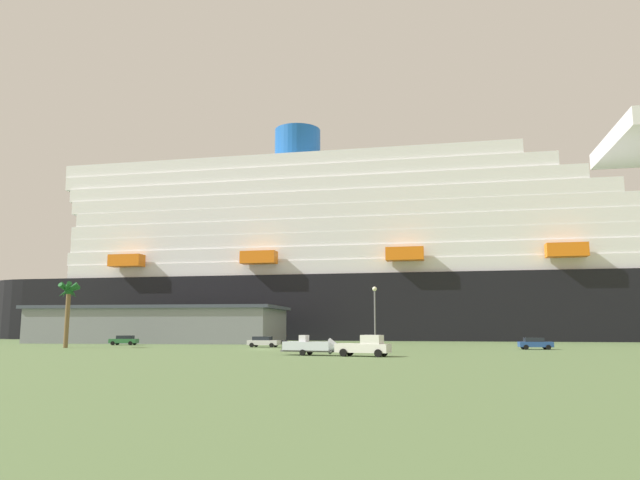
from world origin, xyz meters
name	(u,v)px	position (x,y,z in m)	size (l,w,h in m)	color
ground_plane	(311,343)	(0.00, 30.00, 0.00)	(600.00, 600.00, 0.00)	#567042
cruise_ship	(399,266)	(14.03, 66.29, 17.41)	(222.58, 36.55, 62.10)	black
terminal_building	(162,324)	(-29.90, 30.89, 3.47)	(48.15, 24.37, 6.89)	gray
pickup_truck	(365,346)	(15.32, -15.01, 1.04)	(5.89, 3.14, 2.20)	white
small_boat_on_trailer	(314,346)	(9.66, -13.86, 0.96)	(7.48, 3.04, 2.15)	#595960
palm_tree	(68,297)	(-30.28, 1.15, 7.30)	(3.30, 3.31, 9.60)	brown
street_lamp	(375,309)	(15.20, -3.72, 5.19)	(0.56, 0.56, 7.96)	slate
parked_car_blue_suv	(535,343)	(35.53, 7.94, 0.83)	(4.47, 2.32, 1.58)	#264C99
parked_car_green_wagon	(124,340)	(-28.44, 14.37, 0.83)	(4.71, 2.51, 1.58)	#2D723F
parked_car_silver_sedan	(263,342)	(-2.95, 9.45, 0.83)	(4.84, 2.30, 1.58)	silver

